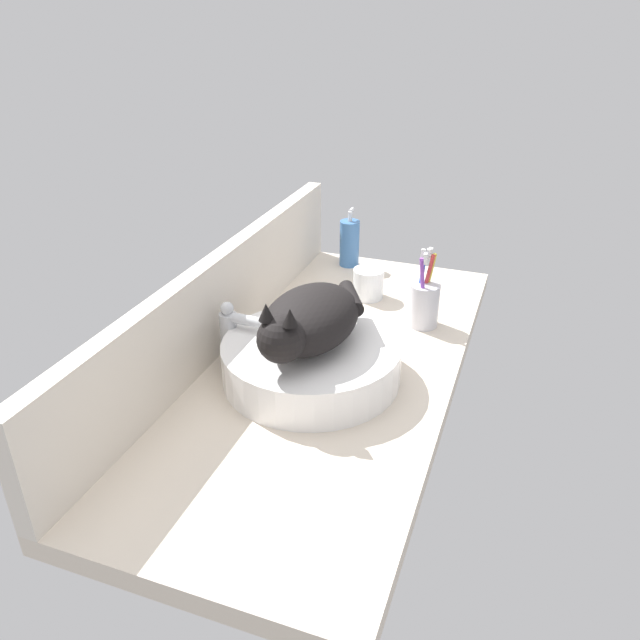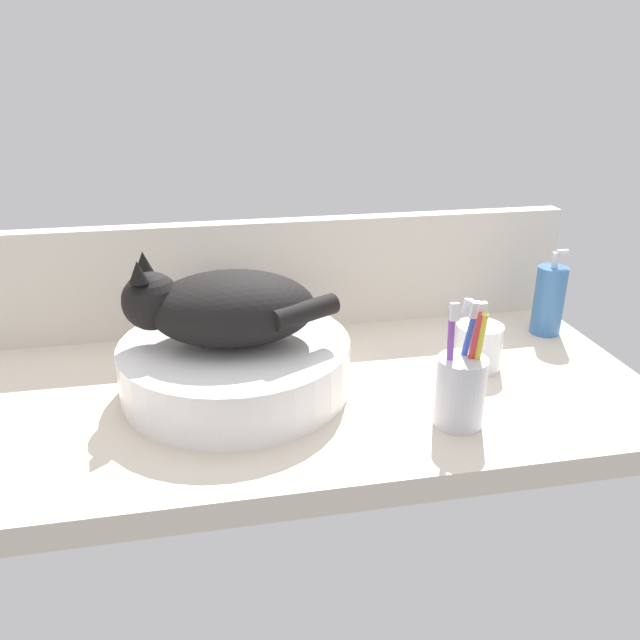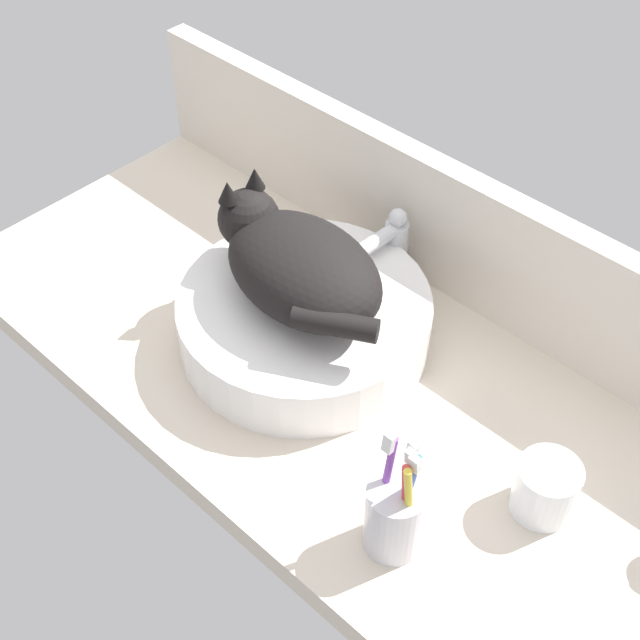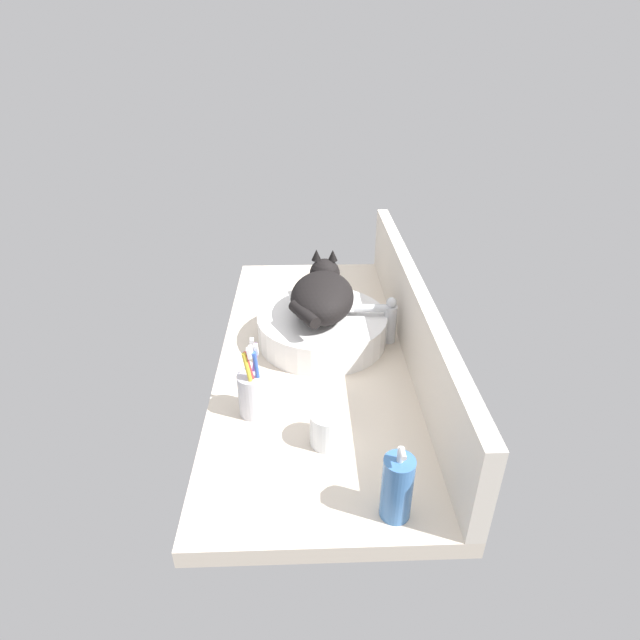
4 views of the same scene
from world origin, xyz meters
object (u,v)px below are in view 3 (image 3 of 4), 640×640
(cat, at_px, (297,264))
(water_glass, at_px, (545,490))
(toothbrush_cup, at_px, (395,515))
(faucet, at_px, (391,247))
(sink_basin, at_px, (305,320))

(cat, height_order, water_glass, cat)
(cat, distance_m, toothbrush_cup, 0.37)
(faucet, height_order, toothbrush_cup, toothbrush_cup)
(faucet, xyz_separation_m, water_glass, (0.40, -0.18, -0.04))
(sink_basin, bearing_deg, faucet, 87.29)
(faucet, distance_m, toothbrush_cup, 0.45)
(cat, xyz_separation_m, toothbrush_cup, (0.32, -0.16, -0.08))
(cat, bearing_deg, toothbrush_cup, -27.42)
(toothbrush_cup, relative_size, water_glass, 2.39)
(faucet, relative_size, toothbrush_cup, 0.73)
(toothbrush_cup, xyz_separation_m, water_glass, (0.10, 0.16, -0.02))
(sink_basin, xyz_separation_m, toothbrush_cup, (0.30, -0.16, 0.02))
(faucet, bearing_deg, cat, -97.16)
(sink_basin, distance_m, water_glass, 0.40)
(toothbrush_cup, bearing_deg, sink_basin, 151.62)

